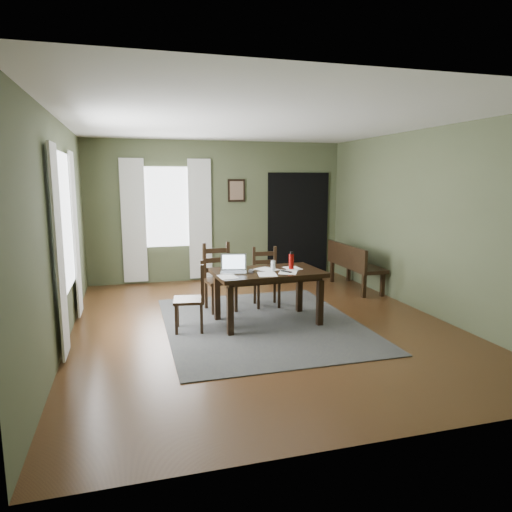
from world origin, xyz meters
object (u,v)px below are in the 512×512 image
object	(u,v)px
laptop	(234,267)
water_bottle	(291,261)
chair_back_left	(219,278)
chair_back_right	(266,278)
bench	(353,262)
dining_table	(268,277)
chair_end	(193,298)

from	to	relation	value
laptop	water_bottle	xyz separation A→B (m)	(0.81, -0.03, 0.05)
chair_back_left	chair_back_right	world-z (taller)	chair_back_left
chair_back_right	laptop	size ratio (longest dim) A/B	2.26
water_bottle	bench	bearing A→B (deg)	40.52
chair_back_left	water_bottle	xyz separation A→B (m)	(0.86, -0.79, 0.36)
chair_back_left	bench	bearing A→B (deg)	7.76
dining_table	chair_end	world-z (taller)	chair_end
chair_end	chair_back_left	distance (m)	1.01
chair_back_left	chair_back_right	bearing A→B (deg)	-4.24
dining_table	laptop	bearing A→B (deg)	171.19
dining_table	chair_back_left	bearing A→B (deg)	119.27
chair_back_left	laptop	bearing A→B (deg)	-93.26
chair_back_left	laptop	size ratio (longest dim) A/B	2.50
chair_back_left	water_bottle	size ratio (longest dim) A/B	4.09
chair_end	chair_back_right	bearing A→B (deg)	133.64
chair_back_left	laptop	distance (m)	0.82
bench	chair_end	bearing A→B (deg)	116.36
bench	water_bottle	world-z (taller)	water_bottle
chair_end	chair_back_right	world-z (taller)	chair_back_right
chair_back_left	dining_table	bearing A→B (deg)	-64.50
chair_end	bench	distance (m)	3.46
chair_end	dining_table	bearing A→B (deg)	101.39
chair_back_left	bench	size ratio (longest dim) A/B	0.70
chair_back_left	bench	distance (m)	2.66
chair_end	water_bottle	bearing A→B (deg)	101.43
laptop	chair_end	bearing A→B (deg)	-156.92
dining_table	chair_end	bearing A→B (deg)	179.74
laptop	water_bottle	size ratio (longest dim) A/B	1.64
chair_back_left	chair_back_right	size ratio (longest dim) A/B	1.11
chair_back_left	chair_end	bearing A→B (deg)	-128.25
chair_end	laptop	distance (m)	0.68
dining_table	bench	world-z (taller)	bench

